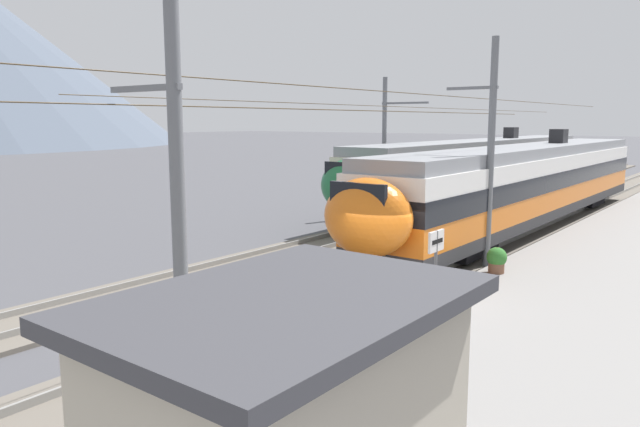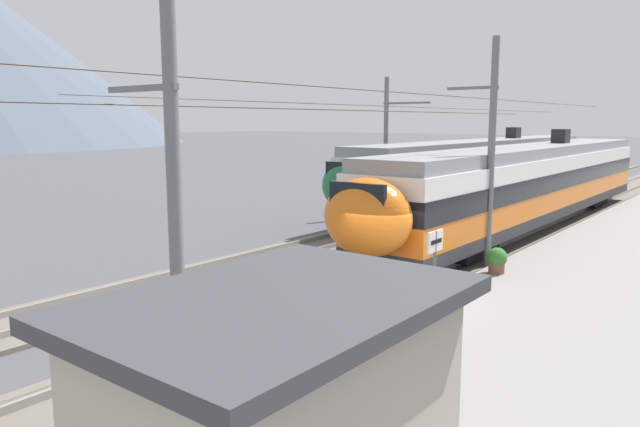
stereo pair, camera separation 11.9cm
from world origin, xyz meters
TOP-DOWN VIEW (x-y plane):
  - ground_plane at (0.00, 0.00)m, footprint 400.00×400.00m
  - platform_slab at (0.00, -4.19)m, footprint 120.00×6.80m
  - track_near at (0.00, 1.11)m, footprint 120.00×3.00m
  - track_far at (0.00, 6.22)m, footprint 120.00×3.00m
  - train_near_platform at (13.77, 1.11)m, footprint 27.67×3.02m
  - train_far_track at (20.84, 6.22)m, footprint 28.88×3.00m
  - catenary_mast_west at (-7.11, -0.26)m, footprint 38.02×1.78m
  - catenary_mast_mid at (5.78, -0.27)m, footprint 38.02×1.78m
  - catenary_mast_far_side at (13.66, 8.40)m, footprint 38.02×2.66m
  - platform_sign at (-0.62, -1.68)m, footprint 0.70×0.08m
  - passenger_walking at (-5.61, -3.61)m, footprint 0.53×0.22m
  - handbag_beside_passenger at (-4.80, -3.79)m, footprint 0.32×0.18m
  - potted_plant_platform_edge at (4.19, -1.34)m, footprint 0.61×0.61m

SIDE VIEW (x-z plane):
  - ground_plane at x=0.00m, z-range 0.00..0.00m
  - track_near at x=0.00m, z-range -0.07..0.21m
  - track_far at x=0.00m, z-range -0.07..0.21m
  - platform_slab at x=0.00m, z-range 0.00..0.35m
  - handbag_beside_passenger at x=-4.80m, z-range 0.29..0.64m
  - potted_plant_platform_edge at x=4.19m, z-range 0.39..1.18m
  - passenger_walking at x=-5.61m, z-range 0.45..2.14m
  - platform_sign at x=-0.62m, z-range 0.83..2.89m
  - train_near_platform at x=13.77m, z-range 0.09..4.36m
  - train_far_track at x=20.84m, z-range 0.09..4.36m
  - catenary_mast_west at x=-7.11m, z-range 0.17..7.17m
  - catenary_mast_far_side at x=13.66m, z-range 0.22..7.42m
  - catenary_mast_mid at x=5.78m, z-range 0.17..7.81m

